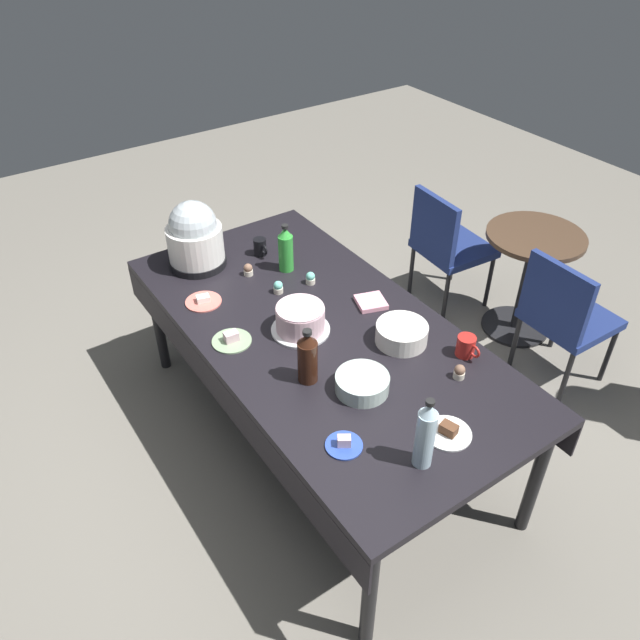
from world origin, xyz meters
name	(u,v)px	position (x,y,z in m)	size (l,w,h in m)	color
ground	(320,435)	(0.00, 0.00, 0.00)	(9.00, 9.00, 0.00)	slate
potluck_table	(320,338)	(0.00, 0.00, 0.69)	(2.20, 1.10, 0.75)	black
frosted_layer_cake	(300,320)	(-0.04, -0.09, 0.82)	(0.28, 0.28, 0.14)	silver
slow_cooker	(195,237)	(-0.85, -0.23, 0.92)	(0.31, 0.31, 0.38)	black
glass_salad_bowl	(362,383)	(0.45, -0.09, 0.79)	(0.23, 0.23, 0.07)	#B2C6BC
ceramic_snack_bowl	(402,334)	(0.30, 0.26, 0.80)	(0.24, 0.24, 0.09)	silver
dessert_plate_sage	(232,339)	(-0.15, -0.40, 0.76)	(0.19, 0.19, 0.05)	#8CA87F
dessert_plate_white	(448,432)	(0.84, 0.04, 0.76)	(0.19, 0.19, 0.05)	white
dessert_plate_coral	(203,301)	(-0.51, -0.37, 0.76)	(0.18, 0.18, 0.04)	#E07266
dessert_plate_cobalt	(344,444)	(0.66, -0.34, 0.76)	(0.15, 0.15, 0.05)	#2D4CB2
cupcake_mint	(248,270)	(-0.60, -0.06, 0.78)	(0.05, 0.05, 0.07)	beige
cupcake_lemon	(310,278)	(-0.35, 0.18, 0.78)	(0.05, 0.05, 0.07)	beige
cupcake_berry	(278,287)	(-0.37, -0.01, 0.78)	(0.05, 0.05, 0.07)	beige
cupcake_vanilla	(459,372)	(0.63, 0.30, 0.78)	(0.05, 0.05, 0.07)	beige
soda_bottle_lime_soda	(286,249)	(-0.53, 0.14, 0.88)	(0.08, 0.08, 0.27)	green
soda_bottle_cola	(308,357)	(0.26, -0.24, 0.87)	(0.09, 0.09, 0.27)	#33190F
soda_bottle_water	(425,435)	(0.89, -0.14, 0.90)	(0.07, 0.07, 0.32)	silver
coffee_mug_black	(260,247)	(-0.75, 0.10, 0.80)	(0.11, 0.07, 0.10)	black
coffee_mug_red	(466,346)	(0.53, 0.43, 0.80)	(0.13, 0.09, 0.10)	#B2231E
paper_napkin_stack	(371,302)	(-0.02, 0.32, 0.76)	(0.14, 0.14, 0.02)	pink
maroon_chair_left	(446,242)	(-0.56, 1.40, 0.49)	(0.47, 0.47, 0.85)	navy
maroon_chair_right	(564,314)	(0.40, 1.40, 0.49)	(0.45, 0.45, 0.85)	navy
round_cafe_table	(529,265)	(-0.05, 1.62, 0.50)	(0.60, 0.60, 0.72)	#473323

